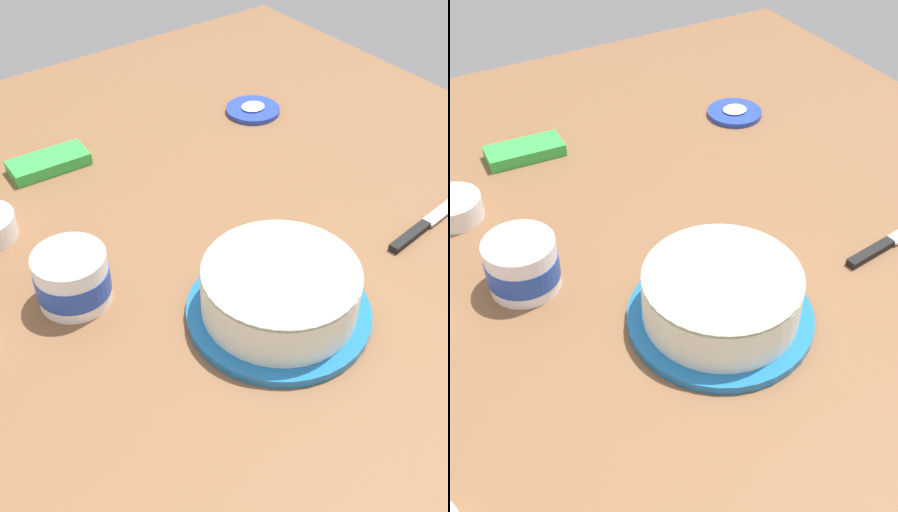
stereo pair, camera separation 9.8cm
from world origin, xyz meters
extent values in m
plane|color=brown|center=(0.00, 0.00, 0.00)|extent=(1.54, 1.54, 0.00)
cylinder|color=#1E6BB2|center=(0.01, -0.18, 0.01)|extent=(0.27, 0.27, 0.01)
cylinder|color=brown|center=(0.01, -0.18, 0.04)|extent=(0.20, 0.20, 0.06)
cylinder|color=white|center=(0.01, -0.18, 0.05)|extent=(0.22, 0.22, 0.07)
ellipsoid|color=white|center=(0.01, -0.18, 0.09)|extent=(0.22, 0.22, 0.02)
cylinder|color=white|center=(-0.20, 0.02, 0.04)|extent=(0.11, 0.11, 0.08)
cylinder|color=#2347B2|center=(-0.20, 0.02, 0.04)|extent=(0.11, 0.11, 0.04)
cylinder|color=white|center=(-0.20, 0.02, 0.08)|extent=(0.09, 0.09, 0.01)
cylinder|color=#233DAD|center=(0.36, 0.30, 0.01)|extent=(0.11, 0.11, 0.01)
ellipsoid|color=white|center=(0.36, 0.30, 0.01)|extent=(0.05, 0.05, 0.01)
cube|color=black|center=(0.30, -0.18, 0.01)|extent=(0.10, 0.03, 0.01)
cube|color=green|center=(-0.08, 0.37, 0.01)|extent=(0.15, 0.07, 0.02)
camera|label=1|loc=(-0.44, -0.66, 0.68)|focal=45.80mm
camera|label=2|loc=(-0.36, -0.71, 0.68)|focal=45.80mm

